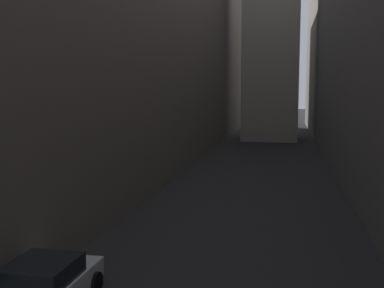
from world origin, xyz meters
The scene contains 3 objects.
ground_plane centered at (0.00, 48.00, 0.00)m, with size 264.00×264.00×0.00m, color #232326.
building_block_left centered at (-12.40, 50.00, 10.85)m, with size 13.80×108.00×21.70m, color #60594F.
parked_car_left_far centered at (-4.40, 23.12, 0.75)m, with size 2.06×4.40×1.45m.
Camera 1 is at (1.98, 11.83, 6.01)m, focal length 44.48 mm.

